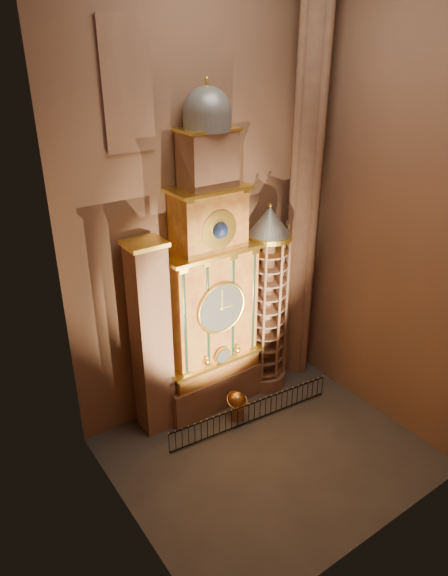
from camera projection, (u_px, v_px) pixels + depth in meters
floor at (268, 453)px, 24.99m from camera, size 14.00×14.00×0.00m
wall_back at (197, 205)px, 24.62m from camera, size 22.00×0.00×22.00m
wall_left at (113, 286)px, 16.59m from camera, size 0.00×22.00×22.00m
wall_right at (393, 211)px, 23.80m from camera, size 0.00×22.00×22.00m
astronomical_clock at (210, 294)px, 25.74m from camera, size 5.60×2.41×16.70m
portrait_tower at (151, 340)px, 24.67m from camera, size 1.80×1.60×10.20m
stair_turret at (266, 302)px, 27.96m from camera, size 2.50×2.50×10.80m
gothic_pier at (305, 191)px, 27.02m from camera, size 2.04×2.04×22.00m
stained_glass_window at (127, 86)px, 20.51m from camera, size 2.20×0.14×5.20m
celestial_globe at (237, 403)px, 26.90m from camera, size 1.14×1.07×1.65m
iron_railing at (252, 412)px, 26.73m from camera, size 9.35×0.95×1.21m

